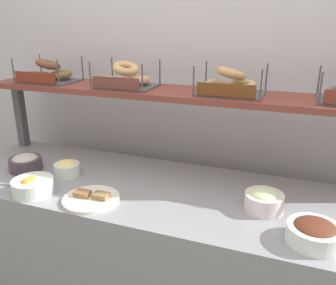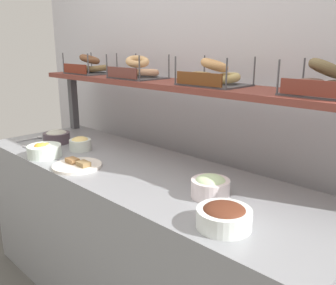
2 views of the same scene
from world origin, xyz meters
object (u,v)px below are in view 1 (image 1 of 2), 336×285
object	(u,v)px
serving_spoon_near_plate	(10,184)
bowl_egg_salad	(67,168)
bowl_tuna_salad	(25,162)
bagel_basket_plain	(126,79)
bowl_scallion_spread	(264,200)
bagel_basket_sesame	(230,85)
bagel_basket_cinnamon_raisin	(49,74)
bowl_fruit_salad	(33,186)
serving_plate_white	(91,198)
bowl_chocolate_spread	(314,232)

from	to	relation	value
serving_spoon_near_plate	bowl_egg_salad	bearing A→B (deg)	45.74
bowl_tuna_salad	bagel_basket_plain	world-z (taller)	bagel_basket_plain
bowl_tuna_salad	serving_spoon_near_plate	bearing A→B (deg)	-71.73
bowl_scallion_spread	bowl_tuna_salad	bearing A→B (deg)	-179.26
bagel_basket_sesame	bagel_basket_plain	bearing A→B (deg)	-178.79
bagel_basket_cinnamon_raisin	bowl_tuna_salad	bearing A→B (deg)	-84.53
bagel_basket_cinnamon_raisin	bagel_basket_plain	xyz separation A→B (m)	(0.50, -0.00, 0.00)
bowl_egg_salad	bowl_fruit_salad	xyz separation A→B (m)	(-0.03, -0.22, -0.00)
serving_plate_white	bowl_chocolate_spread	bearing A→B (deg)	0.75
bowl_tuna_salad	bagel_basket_sesame	world-z (taller)	bagel_basket_sesame
bowl_tuna_salad	bagel_basket_sesame	xyz separation A→B (m)	(1.03, 0.31, 0.43)
bowl_fruit_salad	bagel_basket_cinnamon_raisin	size ratio (longest dim) A/B	0.61
bowl_fruit_salad	serving_plate_white	bearing A→B (deg)	6.20
bowl_chocolate_spread	bagel_basket_cinnamon_raisin	world-z (taller)	bagel_basket_cinnamon_raisin
bowl_egg_salad	bagel_basket_sesame	distance (m)	0.93
bowl_fruit_salad	bowl_tuna_salad	size ratio (longest dim) A/B	1.11
bowl_egg_salad	serving_spoon_near_plate	bearing A→B (deg)	-134.26
bowl_tuna_salad	serving_plate_white	xyz separation A→B (m)	(0.52, -0.17, -0.03)
bowl_scallion_spread	bagel_basket_cinnamon_raisin	distance (m)	1.38
bowl_fruit_salad	bowl_tuna_salad	bearing A→B (deg)	137.45
bowl_fruit_salad	bagel_basket_cinnamon_raisin	world-z (taller)	bagel_basket_cinnamon_raisin
bowl_scallion_spread	bagel_basket_plain	size ratio (longest dim) A/B	0.54
bagel_basket_plain	bagel_basket_sesame	world-z (taller)	same
bowl_chocolate_spread	bagel_basket_plain	xyz separation A→B (m)	(-0.98, 0.46, 0.43)
serving_plate_white	bagel_basket_sesame	distance (m)	0.84
serving_plate_white	bagel_basket_sesame	size ratio (longest dim) A/B	0.81
bowl_egg_salad	bowl_fruit_salad	size ratio (longest dim) A/B	0.69
bowl_tuna_salad	serving_spoon_near_plate	distance (m)	0.20
bowl_chocolate_spread	serving_plate_white	size ratio (longest dim) A/B	0.77
bowl_fruit_salad	bowl_tuna_salad	distance (m)	0.30
bowl_fruit_salad	bowl_chocolate_spread	world-z (taller)	bowl_chocolate_spread
bagel_basket_cinnamon_raisin	bagel_basket_sesame	bearing A→B (deg)	0.54
bagel_basket_sesame	bowl_fruit_salad	bearing A→B (deg)	-147.20
bowl_chocolate_spread	bagel_basket_sesame	world-z (taller)	bagel_basket_sesame
bowl_tuna_salad	bagel_basket_sesame	distance (m)	1.16
bowl_fruit_salad	bagel_basket_sesame	bearing A→B (deg)	32.80
bowl_tuna_salad	serving_plate_white	bearing A→B (deg)	-18.37
bowl_scallion_spread	bagel_basket_plain	xyz separation A→B (m)	(-0.78, 0.29, 0.43)
bowl_scallion_spread	serving_spoon_near_plate	xyz separation A→B (m)	(-1.19, -0.20, -0.04)
bowl_fruit_salad	bowl_tuna_salad	xyz separation A→B (m)	(-0.22, 0.20, 0.01)
bowl_egg_salad	serving_plate_white	size ratio (longest dim) A/B	0.51
bowl_scallion_spread	serving_plate_white	world-z (taller)	bowl_scallion_spread
bowl_scallion_spread	bowl_chocolate_spread	world-z (taller)	bowl_scallion_spread
bowl_scallion_spread	bagel_basket_cinnamon_raisin	bearing A→B (deg)	167.37
serving_spoon_near_plate	bagel_basket_sesame	xyz separation A→B (m)	(0.97, 0.50, 0.47)
bowl_fruit_salad	serving_plate_white	distance (m)	0.30
bowl_chocolate_spread	bowl_tuna_salad	bearing A→B (deg)	173.71
bagel_basket_cinnamon_raisin	bagel_basket_sesame	distance (m)	1.06
bagel_basket_sesame	bowl_tuna_salad	bearing A→B (deg)	-163.01
bowl_tuna_salad	serving_plate_white	distance (m)	0.55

